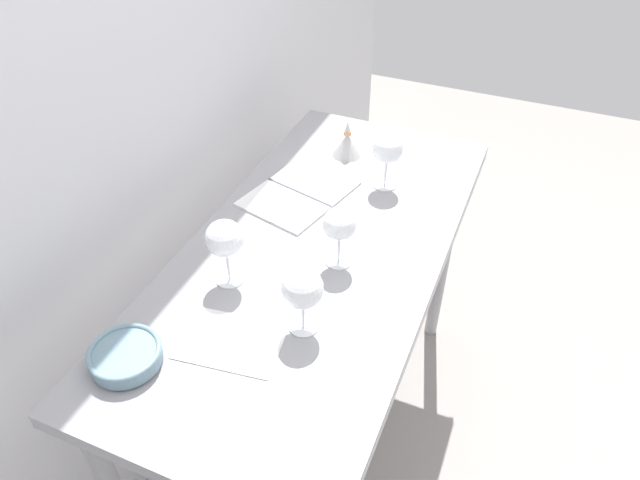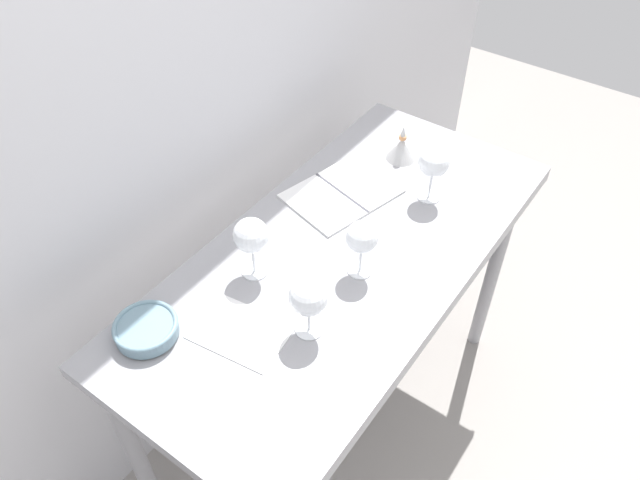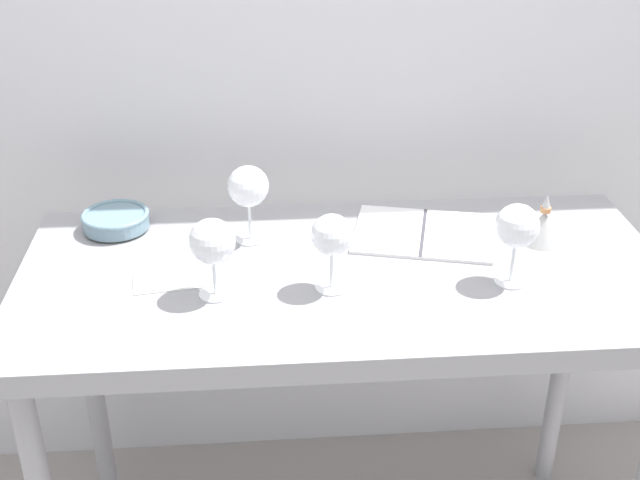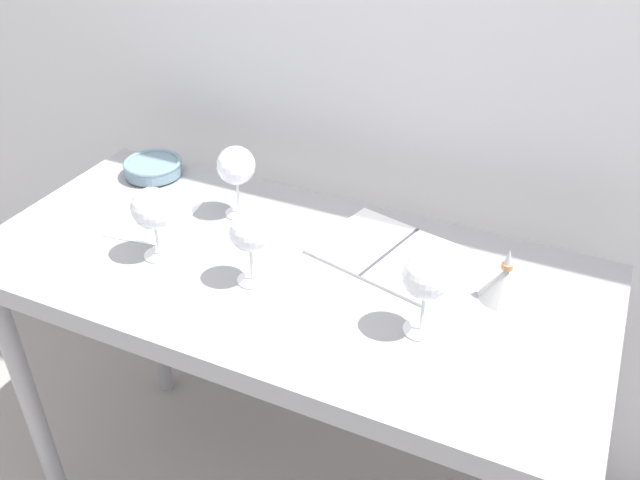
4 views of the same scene
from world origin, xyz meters
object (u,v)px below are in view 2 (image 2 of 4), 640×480
object	(u,v)px
wine_glass_near_left	(308,298)
wine_glass_near_center	(362,238)
wine_glass_near_right	(434,163)
open_notebook	(342,193)
tasting_sheet_upper	(241,332)
decanter_funnel	(401,148)
wine_glass_far_left	(251,237)
tasting_bowl	(146,329)

from	to	relation	value
wine_glass_near_left	wine_glass_near_center	bearing A→B (deg)	1.68
wine_glass_near_right	open_notebook	world-z (taller)	wine_glass_near_right
tasting_sheet_upper	decanter_funnel	world-z (taller)	decanter_funnel
wine_glass_far_left	wine_glass_near_center	xyz separation A→B (m)	(0.17, -0.23, -0.01)
wine_glass_near_right	tasting_sheet_upper	distance (m)	0.74
wine_glass_far_left	decanter_funnel	xyz separation A→B (m)	(0.66, -0.06, -0.09)
tasting_bowl	tasting_sheet_upper	bearing A→B (deg)	-51.96
wine_glass_near_left	decanter_funnel	xyz separation A→B (m)	(0.73, 0.17, -0.08)
open_notebook	decanter_funnel	distance (m)	0.27
wine_glass_near_center	tasting_sheet_upper	distance (m)	0.38
wine_glass_near_center	wine_glass_near_right	xyz separation A→B (m)	(0.38, -0.00, 0.01)
wine_glass_near_left	tasting_sheet_upper	distance (m)	0.20
tasting_bowl	wine_glass_near_center	bearing A→B (deg)	-32.07
wine_glass_near_right	open_notebook	distance (m)	0.29
open_notebook	tasting_sheet_upper	bearing A→B (deg)	-156.93
open_notebook	tasting_bowl	bearing A→B (deg)	-172.84
wine_glass_near_right	tasting_bowl	world-z (taller)	wine_glass_near_right
wine_glass_near_left	wine_glass_near_right	world-z (taller)	wine_glass_near_right
wine_glass_near_left	tasting_bowl	size ratio (longest dim) A/B	1.09
decanter_funnel	tasting_sheet_upper	bearing A→B (deg)	-177.15
wine_glass_near_center	decanter_funnel	xyz separation A→B (m)	(0.50, 0.17, -0.08)
wine_glass_near_left	wine_glass_far_left	bearing A→B (deg)	72.99
wine_glass_far_left	wine_glass_near_center	size ratio (longest dim) A/B	1.08
wine_glass_near_left	open_notebook	xyz separation A→B (m)	(0.47, 0.22, -0.12)
tasting_bowl	decanter_funnel	size ratio (longest dim) A/B	1.30
wine_glass_far_left	open_notebook	world-z (taller)	wine_glass_far_left
wine_glass_far_left	wine_glass_near_right	world-z (taller)	wine_glass_far_left
wine_glass_near_center	open_notebook	size ratio (longest dim) A/B	0.46
decanter_funnel	wine_glass_near_right	bearing A→B (deg)	-125.54
tasting_sheet_upper	decanter_funnel	size ratio (longest dim) A/B	1.89
tasting_sheet_upper	wine_glass_near_left	bearing A→B (deg)	-59.31
wine_glass_far_left	decanter_funnel	distance (m)	0.67
wine_glass_near_right	open_notebook	bearing A→B (deg)	122.93
wine_glass_near_center	open_notebook	xyz separation A→B (m)	(0.23, 0.22, -0.12)
tasting_sheet_upper	tasting_bowl	bearing A→B (deg)	120.31
wine_glass_near_left	wine_glass_near_right	xyz separation A→B (m)	(0.61, 0.00, 0.01)
open_notebook	tasting_sheet_upper	xyz separation A→B (m)	(-0.57, -0.09, -0.00)
wine_glass_near_center	tasting_bowl	world-z (taller)	wine_glass_near_center
open_notebook	tasting_bowl	size ratio (longest dim) A/B	2.31
wine_glass_near_right	tasting_bowl	bearing A→B (deg)	160.49
open_notebook	wine_glass_near_left	bearing A→B (deg)	-140.68
wine_glass_near_center	wine_glass_near_left	xyz separation A→B (m)	(-0.24, -0.01, -0.00)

